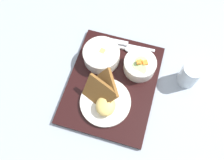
# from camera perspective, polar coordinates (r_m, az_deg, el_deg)

# --- Properties ---
(ground_plane) EXTENTS (4.00, 4.00, 0.00)m
(ground_plane) POSITION_cam_1_polar(r_m,az_deg,el_deg) (0.88, 0.00, -1.19)
(ground_plane) COLOR #99A3AD
(serving_tray) EXTENTS (0.41, 0.34, 0.02)m
(serving_tray) POSITION_cam_1_polar(r_m,az_deg,el_deg) (0.87, 0.00, -0.98)
(serving_tray) COLOR black
(serving_tray) RESTS_ON ground_plane
(bowl_salad) EXTENTS (0.12, 0.12, 0.07)m
(bowl_salad) POSITION_cam_1_polar(r_m,az_deg,el_deg) (0.87, 6.71, 3.63)
(bowl_salad) COLOR silver
(bowl_salad) RESTS_ON serving_tray
(bowl_soup) EXTENTS (0.14, 0.14, 0.05)m
(bowl_soup) POSITION_cam_1_polar(r_m,az_deg,el_deg) (0.88, -2.54, 6.03)
(bowl_soup) COLOR silver
(bowl_soup) RESTS_ON serving_tray
(plate_main) EXTENTS (0.19, 0.18, 0.10)m
(plate_main) POSITION_cam_1_polar(r_m,az_deg,el_deg) (0.82, -1.90, -4.72)
(plate_main) COLOR silver
(plate_main) RESTS_ON serving_tray
(knife) EXTENTS (0.02, 0.18, 0.02)m
(knife) POSITION_cam_1_polar(r_m,az_deg,el_deg) (0.93, 2.62, 8.75)
(knife) COLOR silver
(knife) RESTS_ON serving_tray
(spoon) EXTENTS (0.03, 0.14, 0.01)m
(spoon) POSITION_cam_1_polar(r_m,az_deg,el_deg) (0.93, 3.00, 7.68)
(spoon) COLOR silver
(spoon) RESTS_ON serving_tray
(glass_water) EXTENTS (0.07, 0.07, 0.10)m
(glass_water) POSITION_cam_1_polar(r_m,az_deg,el_deg) (0.89, 18.12, 1.14)
(glass_water) COLOR silver
(glass_water) RESTS_ON ground_plane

